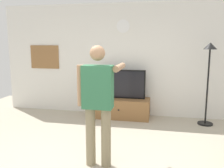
% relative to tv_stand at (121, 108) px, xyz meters
% --- Properties ---
extents(back_wall, '(6.40, 0.10, 2.70)m').
position_rel_tv_stand_xyz_m(back_wall, '(0.12, 0.35, 1.12)').
color(back_wall, silver).
rests_on(back_wall, ground_plane).
extents(tv_stand, '(1.36, 0.56, 0.46)m').
position_rel_tv_stand_xyz_m(tv_stand, '(0.00, 0.00, 0.00)').
color(tv_stand, olive).
rests_on(tv_stand, ground_plane).
extents(television, '(1.14, 0.07, 0.68)m').
position_rel_tv_stand_xyz_m(television, '(0.00, 0.05, 0.57)').
color(television, black).
rests_on(television, tv_stand).
extents(wall_clock, '(0.31, 0.03, 0.31)m').
position_rel_tv_stand_xyz_m(wall_clock, '(0.00, 0.29, 1.92)').
color(wall_clock, white).
extents(framed_picture, '(0.77, 0.04, 0.59)m').
position_rel_tv_stand_xyz_m(framed_picture, '(-2.05, 0.30, 1.17)').
color(framed_picture, olive).
extents(floor_lamp, '(0.32, 0.32, 1.77)m').
position_rel_tv_stand_xyz_m(floor_lamp, '(1.90, -0.11, 1.04)').
color(floor_lamp, black).
rests_on(floor_lamp, ground_plane).
extents(person_standing_nearer_lamp, '(0.60, 0.78, 1.73)m').
position_rel_tv_stand_xyz_m(person_standing_nearer_lamp, '(0.07, -2.31, 0.75)').
color(person_standing_nearer_lamp, gray).
rests_on(person_standing_nearer_lamp, ground_plane).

